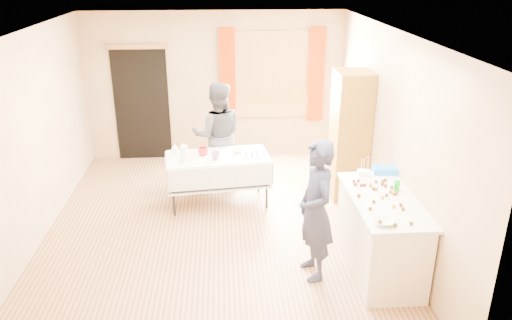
{
  "coord_description": "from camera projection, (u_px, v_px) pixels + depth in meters",
  "views": [
    {
      "loc": [
        0.12,
        -5.93,
        3.37
      ],
      "look_at": [
        0.53,
        0.0,
        0.99
      ],
      "focal_mm": 35.0,
      "sensor_mm": 36.0,
      "label": 1
    }
  ],
  "objects": [
    {
      "name": "floor",
      "position": [
        217.0,
        229.0,
        6.74
      ],
      "size": [
        4.5,
        5.5,
        0.02
      ],
      "primitive_type": "cube",
      "color": "#9E7047",
      "rests_on": "ground"
    },
    {
      "name": "ceiling",
      "position": [
        210.0,
        31.0,
        5.76
      ],
      "size": [
        4.5,
        5.5,
        0.02
      ],
      "primitive_type": "cube",
      "color": "white",
      "rests_on": "floor"
    },
    {
      "name": "wall_back",
      "position": [
        215.0,
        86.0,
        8.81
      ],
      "size": [
        4.5,
        0.02,
        2.6
      ],
      "primitive_type": "cube",
      "color": "tan",
      "rests_on": "floor"
    },
    {
      "name": "wall_front",
      "position": [
        210.0,
        261.0,
        3.69
      ],
      "size": [
        4.5,
        0.02,
        2.6
      ],
      "primitive_type": "cube",
      "color": "tan",
      "rests_on": "floor"
    },
    {
      "name": "wall_left",
      "position": [
        29.0,
        142.0,
        6.1
      ],
      "size": [
        0.02,
        5.5,
        2.6
      ],
      "primitive_type": "cube",
      "color": "tan",
      "rests_on": "floor"
    },
    {
      "name": "wall_right",
      "position": [
        390.0,
        134.0,
        6.4
      ],
      "size": [
        0.02,
        5.5,
        2.6
      ],
      "primitive_type": "cube",
      "color": "tan",
      "rests_on": "floor"
    },
    {
      "name": "window_frame",
      "position": [
        272.0,
        75.0,
        8.76
      ],
      "size": [
        1.32,
        0.06,
        1.52
      ],
      "primitive_type": "cube",
      "color": "olive",
      "rests_on": "wall_back"
    },
    {
      "name": "window_pane",
      "position": [
        272.0,
        75.0,
        8.75
      ],
      "size": [
        1.2,
        0.02,
        1.4
      ],
      "primitive_type": "cube",
      "color": "white",
      "rests_on": "wall_back"
    },
    {
      "name": "curtain_left",
      "position": [
        227.0,
        76.0,
        8.66
      ],
      "size": [
        0.28,
        0.06,
        1.65
      ],
      "primitive_type": "cube",
      "color": "#9A2900",
      "rests_on": "wall_back"
    },
    {
      "name": "curtain_right",
      "position": [
        316.0,
        75.0,
        8.76
      ],
      "size": [
        0.28,
        0.06,
        1.65
      ],
      "primitive_type": "cube",
      "color": "#9A2900",
      "rests_on": "wall_back"
    },
    {
      "name": "doorway",
      "position": [
        142.0,
        105.0,
        8.81
      ],
      "size": [
        0.95,
        0.04,
        2.0
      ],
      "primitive_type": "cube",
      "color": "black",
      "rests_on": "floor"
    },
    {
      "name": "door_lintel",
      "position": [
        136.0,
        47.0,
        8.4
      ],
      "size": [
        1.05,
        0.06,
        0.08
      ],
      "primitive_type": "cube",
      "color": "olive",
      "rests_on": "wall_back"
    },
    {
      "name": "cabinet",
      "position": [
        350.0,
        136.0,
        7.37
      ],
      "size": [
        0.5,
        0.6,
        1.92
      ],
      "primitive_type": "cube",
      "color": "brown",
      "rests_on": "floor"
    },
    {
      "name": "counter",
      "position": [
        380.0,
        234.0,
        5.72
      ],
      "size": [
        0.72,
        1.52,
        0.91
      ],
      "color": "beige",
      "rests_on": "floor"
    },
    {
      "name": "party_table",
      "position": [
        218.0,
        175.0,
        7.3
      ],
      "size": [
        1.57,
        0.93,
        0.75
      ],
      "rotation": [
        0.0,
        0.0,
        0.11
      ],
      "color": "black",
      "rests_on": "floor"
    },
    {
      "name": "chair",
      "position": [
        218.0,
        161.0,
        8.21
      ],
      "size": [
        0.55,
        0.55,
        1.02
      ],
      "rotation": [
        0.0,
        0.0,
        -0.41
      ],
      "color": "black",
      "rests_on": "floor"
    },
    {
      "name": "girl",
      "position": [
        316.0,
        211.0,
        5.47
      ],
      "size": [
        0.73,
        0.59,
        1.63
      ],
      "primitive_type": "imported",
      "rotation": [
        0.0,
        0.0,
        -1.4
      ],
      "color": "#1E2139",
      "rests_on": "floor"
    },
    {
      "name": "woman",
      "position": [
        218.0,
        135.0,
        7.78
      ],
      "size": [
        0.82,
        0.65,
        1.67
      ],
      "primitive_type": "imported",
      "rotation": [
        0.0,
        0.0,
        3.13
      ],
      "color": "black",
      "rests_on": "floor"
    },
    {
      "name": "soda_can",
      "position": [
        397.0,
        186.0,
        5.7
      ],
      "size": [
        0.07,
        0.07,
        0.12
      ],
      "primitive_type": "cylinder",
      "rotation": [
        0.0,
        0.0,
        -0.07
      ],
      "color": "#099F12",
      "rests_on": "counter"
    },
    {
      "name": "mixing_bowl",
      "position": [
        383.0,
        222.0,
        4.99
      ],
      "size": [
        0.26,
        0.26,
        0.05
      ],
      "primitive_type": "imported",
      "rotation": [
        0.0,
        0.0,
        -0.15
      ],
      "color": "white",
      "rests_on": "counter"
    },
    {
      "name": "foam_block",
      "position": [
        364.0,
        173.0,
        6.09
      ],
      "size": [
        0.17,
        0.13,
        0.08
      ],
      "primitive_type": "cube",
      "rotation": [
        0.0,
        0.0,
        -0.21
      ],
      "color": "white",
      "rests_on": "counter"
    },
    {
      "name": "blue_basket",
      "position": [
        385.0,
        170.0,
        6.19
      ],
      "size": [
        0.33,
        0.25,
        0.08
      ],
      "primitive_type": "cube",
      "rotation": [
        0.0,
        0.0,
        -0.16
      ],
      "color": "blue",
      "rests_on": "counter"
    },
    {
      "name": "pitcher",
      "position": [
        184.0,
        154.0,
        6.97
      ],
      "size": [
        0.12,
        0.12,
        0.22
      ],
      "primitive_type": "cylinder",
      "rotation": [
        0.0,
        0.0,
        0.05
      ],
      "color": "silver",
      "rests_on": "party_table"
    },
    {
      "name": "cup_red",
      "position": [
        203.0,
        151.0,
        7.19
      ],
      "size": [
        0.18,
        0.18,
        0.11
      ],
      "primitive_type": "imported",
      "rotation": [
        0.0,
        0.0,
        0.13
      ],
      "color": "red",
      "rests_on": "party_table"
    },
    {
      "name": "cup_rainbow",
      "position": [
        216.0,
        156.0,
        7.03
      ],
      "size": [
        0.14,
        0.14,
        0.11
      ],
      "primitive_type": "imported",
      "rotation": [
        0.0,
        0.0,
        0.07
      ],
      "color": "red",
      "rests_on": "party_table"
    },
    {
      "name": "small_bowl",
      "position": [
        238.0,
        151.0,
        7.31
      ],
      "size": [
        0.17,
        0.17,
        0.05
      ],
      "primitive_type": "imported",
      "rotation": [
        0.0,
        0.0,
        0.02
      ],
      "color": "white",
      "rests_on": "party_table"
    },
    {
      "name": "pastry_tray",
      "position": [
        252.0,
        156.0,
        7.17
      ],
      "size": [
        0.29,
        0.22,
        0.02
      ],
      "primitive_type": "cube",
      "rotation": [
        0.0,
        0.0,
        0.07
      ],
      "color": "white",
      "rests_on": "party_table"
    },
    {
      "name": "bottle",
      "position": [
        175.0,
        149.0,
        7.22
      ],
      "size": [
        0.1,
        0.1,
        0.16
      ],
      "primitive_type": "imported",
      "rotation": [
        0.0,
        0.0,
        -0.21
      ],
      "color": "white",
      "rests_on": "party_table"
    },
    {
      "name": "cake_balls",
      "position": [
        379.0,
        193.0,
        5.62
      ],
      "size": [
        0.49,
        1.12,
        0.04
      ],
      "color": "#3F2314",
      "rests_on": "counter"
    }
  ]
}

